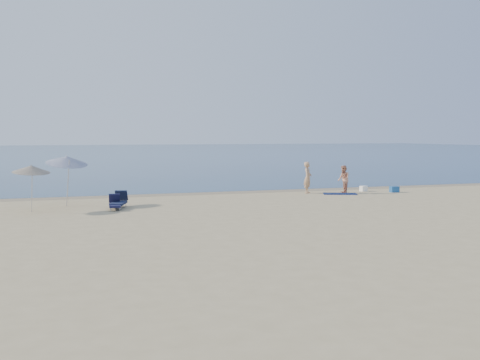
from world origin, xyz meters
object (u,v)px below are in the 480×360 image
object	(u,v)px
person_right	(344,179)
person_left	(308,178)
umbrella_near	(67,160)
blue_cooler	(394,189)

from	to	relation	value
person_right	person_left	bearing A→B (deg)	-95.72
person_right	umbrella_near	xyz separation A→B (m)	(-15.54, -0.95, 1.38)
person_left	umbrella_near	distance (m)	13.70
person_left	person_right	xyz separation A→B (m)	(2.00, -0.64, -0.11)
person_right	umbrella_near	size ratio (longest dim) A/B	0.62
blue_cooler	umbrella_near	xyz separation A→B (m)	(-18.64, -0.41, 2.01)
blue_cooler	umbrella_near	size ratio (longest dim) A/B	0.19
person_left	umbrella_near	world-z (taller)	umbrella_near
person_left	blue_cooler	size ratio (longest dim) A/B	3.69
person_left	umbrella_near	bearing A→B (deg)	132.64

